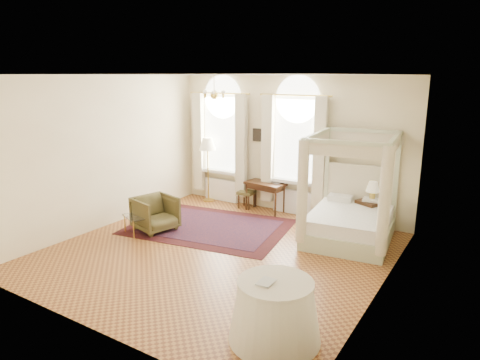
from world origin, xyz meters
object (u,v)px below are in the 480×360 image
object	(u,v)px
nightstand	(369,216)
armchair	(155,214)
writing_desk	(265,187)
stool	(246,194)
side_table	(275,311)
coffee_table	(136,218)
floor_lamp	(208,147)
canopy_bed	(350,217)

from	to	relation	value
nightstand	armchair	world-z (taller)	armchair
writing_desk	nightstand	bearing A→B (deg)	0.00
stool	side_table	size ratio (longest dim) A/B	0.37
writing_desk	coffee_table	size ratio (longest dim) A/B	1.46
stool	side_table	bearing A→B (deg)	-55.15
coffee_table	side_table	xyz separation A→B (m)	(4.22, -1.78, 0.04)
armchair	coffee_table	size ratio (longest dim) A/B	1.18
writing_desk	coffee_table	xyz separation A→B (m)	(-1.56, -2.83, -0.27)
coffee_table	stool	bearing A→B (deg)	70.16
nightstand	side_table	world-z (taller)	side_table
nightstand	floor_lamp	xyz separation A→B (m)	(-4.29, 0.00, 1.12)
nightstand	canopy_bed	bearing A→B (deg)	-101.91
writing_desk	floor_lamp	size ratio (longest dim) A/B	0.60
armchair	coffee_table	world-z (taller)	armchair
nightstand	coffee_table	size ratio (longest dim) A/B	0.96
canopy_bed	coffee_table	xyz separation A→B (m)	(-3.95, -2.03, -0.14)
coffee_table	side_table	size ratio (longest dim) A/B	0.59
stool	floor_lamp	size ratio (longest dim) A/B	0.26
side_table	floor_lamp	bearing A→B (deg)	133.70
coffee_table	floor_lamp	bearing A→B (deg)	93.60
canopy_bed	armchair	distance (m)	4.11
floor_lamp	side_table	size ratio (longest dim) A/B	1.44
canopy_bed	writing_desk	distance (m)	2.52
nightstand	armchair	size ratio (longest dim) A/B	0.81
writing_desk	side_table	xyz separation A→B (m)	(2.67, -4.61, -0.23)
coffee_table	side_table	bearing A→B (deg)	-22.82
nightstand	armchair	distance (m)	4.63
armchair	coffee_table	distance (m)	0.43
writing_desk	coffee_table	world-z (taller)	writing_desk
armchair	floor_lamp	distance (m)	2.69
nightstand	stool	bearing A→B (deg)	-179.91
writing_desk	coffee_table	distance (m)	3.24
nightstand	side_table	bearing A→B (deg)	-88.68
floor_lamp	armchair	bearing A→B (deg)	-81.60
stool	side_table	world-z (taller)	side_table
armchair	floor_lamp	size ratio (longest dim) A/B	0.49
stool	side_table	xyz separation A→B (m)	(3.20, -4.60, 0.03)
nightstand	armchair	bearing A→B (deg)	-148.21
nightstand	coffee_table	world-z (taller)	nightstand
stool	armchair	size ratio (longest dim) A/B	0.53
writing_desk	coffee_table	bearing A→B (deg)	-118.82
floor_lamp	writing_desk	bearing A→B (deg)	-0.00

